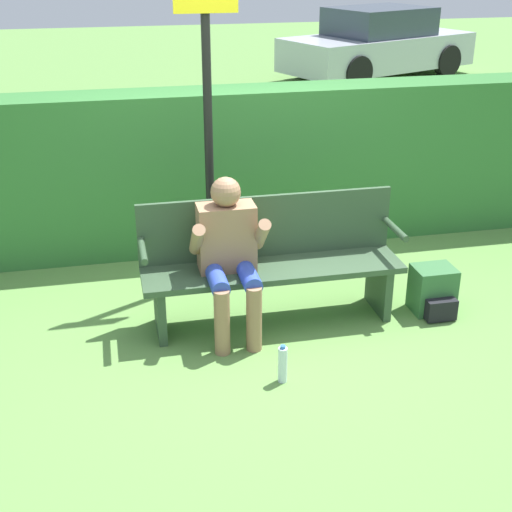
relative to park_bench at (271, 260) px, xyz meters
name	(u,v)px	position (x,y,z in m)	size (l,w,h in m)	color
ground_plane	(272,321)	(0.00, -0.07, -0.48)	(40.00, 40.00, 0.00)	#5B8942
hedge_back	(233,169)	(0.00, 1.50, 0.25)	(12.00, 0.49, 1.46)	#337033
park_bench	(271,260)	(0.00, 0.00, 0.00)	(1.93, 0.46, 0.94)	#334C33
person_seated	(229,250)	(-0.34, -0.13, 0.17)	(0.55, 0.58, 1.15)	#997051
backpack	(433,291)	(1.25, -0.19, -0.31)	(0.31, 0.34, 0.37)	#336638
water_bottle	(283,364)	(-0.13, -0.88, -0.35)	(0.06, 0.06, 0.27)	silver
signpost	(208,109)	(-0.33, 0.78, 0.98)	(0.48, 0.09, 2.48)	black
parked_car	(378,45)	(4.53, 9.53, 0.18)	(4.37, 3.08, 1.39)	#B7BCC6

